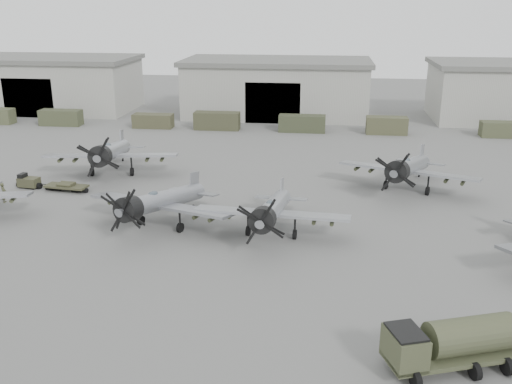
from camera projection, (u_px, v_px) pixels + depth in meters
ground at (180, 317)px, 32.72m from camera, size 220.00×220.00×0.00m
hangar_left at (48, 83)px, 94.06m from camera, size 29.00×14.80×8.70m
hangar_center at (277, 87)px, 89.62m from camera, size 29.00×14.80×8.70m
support_truck_1 at (61, 118)px, 82.96m from camera, size 6.00×2.20×2.25m
support_truck_2 at (153, 121)px, 81.39m from camera, size 5.66×2.20×1.97m
support_truck_3 at (217, 121)px, 80.23m from camera, size 6.38×2.20×2.46m
support_truck_4 at (302, 123)px, 78.85m from camera, size 6.43×2.20×2.30m
support_truck_5 at (387, 125)px, 77.50m from camera, size 5.51×2.20×2.35m
support_truck_6 at (502, 129)px, 75.79m from camera, size 5.55×2.20×2.05m
aircraft_mid_1 at (158, 202)px, 44.74m from camera, size 12.34×11.11×4.94m
aircraft_mid_2 at (271, 211)px, 43.05m from camera, size 12.08×10.87×4.82m
aircraft_far_0 at (110, 153)px, 58.32m from camera, size 13.82×12.44×5.49m
aircraft_far_1 at (408, 168)px, 53.37m from camera, size 12.98×11.72×5.24m
fuel_tanker at (452, 341)px, 27.76m from camera, size 7.11×4.64×2.61m
tug_trailer at (43, 184)px, 54.88m from camera, size 7.18×2.22×1.42m
ground_crew at (4, 193)px, 51.07m from camera, size 0.62×0.77×1.84m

